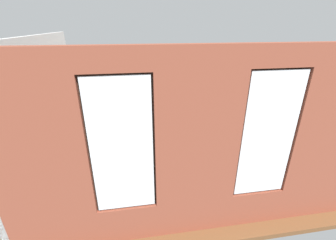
{
  "coord_description": "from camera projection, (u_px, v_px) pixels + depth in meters",
  "views": [
    {
      "loc": [
        0.93,
        5.58,
        3.42
      ],
      "look_at": [
        0.08,
        0.4,
        1.16
      ],
      "focal_mm": 24.0,
      "sensor_mm": 36.0,
      "label": 1
    }
  ],
  "objects": [
    {
      "name": "brick_wall_with_windows",
      "position": [
        197.0,
        154.0,
        3.48
      ],
      "size": [
        6.09,
        0.3,
        3.19
      ],
      "color": "brown",
      "rests_on": "ground_plane"
    },
    {
      "name": "remote_gray",
      "position": [
        167.0,
        128.0,
        6.96
      ],
      "size": [
        0.14,
        0.17,
        0.02
      ],
      "primitive_type": "cube",
      "rotation": [
        0.0,
        0.0,
        5.63
      ],
      "color": "#59595B",
      "rests_on": "coffee_table"
    },
    {
      "name": "potted_plant_corner_far_left",
      "position": [
        305.0,
        159.0,
        4.62
      ],
      "size": [
        1.11,
        0.89,
        1.41
      ],
      "color": "gray",
      "rests_on": "ground_plane"
    },
    {
      "name": "couch_by_window",
      "position": [
        161.0,
        192.0,
        4.48
      ],
      "size": [
        2.0,
        0.87,
        0.8
      ],
      "color": "black",
      "rests_on": "ground_plane"
    },
    {
      "name": "cup_ceramic",
      "position": [
        157.0,
        129.0,
        6.77
      ],
      "size": [
        0.08,
        0.08,
        0.09
      ],
      "primitive_type": "cylinder",
      "color": "#4C4C51",
      "rests_on": "coffee_table"
    },
    {
      "name": "potted_plant_foreground_right",
      "position": [
        92.0,
        114.0,
        7.84
      ],
      "size": [
        0.57,
        0.57,
        0.77
      ],
      "color": "brown",
      "rests_on": "ground_plane"
    },
    {
      "name": "potted_plant_beside_window_right",
      "position": [
        94.0,
        185.0,
        4.05
      ],
      "size": [
        0.83,
        0.96,
        1.34
      ],
      "color": "gray",
      "rests_on": "ground_plane"
    },
    {
      "name": "ground_plane",
      "position": [
        169.0,
        152.0,
        6.57
      ],
      "size": [
        6.69,
        6.18,
        0.1
      ],
      "primitive_type": "cube",
      "color": "brown"
    },
    {
      "name": "potted_plant_by_left_couch",
      "position": [
        214.0,
        117.0,
        8.15
      ],
      "size": [
        0.23,
        0.23,
        0.45
      ],
      "color": "beige",
      "rests_on": "ground_plane"
    },
    {
      "name": "potted_plant_corner_near_left",
      "position": [
        224.0,
        106.0,
        8.62
      ],
      "size": [
        0.48,
        0.48,
        0.79
      ],
      "color": "beige",
      "rests_on": "ground_plane"
    },
    {
      "name": "coffee_table",
      "position": [
        157.0,
        132.0,
        6.8
      ],
      "size": [
        1.22,
        0.86,
        0.44
      ],
      "color": "olive",
      "rests_on": "ground_plane"
    },
    {
      "name": "potted_plant_near_tv",
      "position": [
        85.0,
        147.0,
        5.43
      ],
      "size": [
        0.94,
        0.91,
        1.19
      ],
      "color": "gray",
      "rests_on": "ground_plane"
    },
    {
      "name": "remote_black",
      "position": [
        161.0,
        132.0,
        6.68
      ],
      "size": [
        0.13,
        0.17,
        0.02
      ],
      "primitive_type": "cube",
      "rotation": [
        0.0,
        0.0,
        5.74
      ],
      "color": "black",
      "rests_on": "coffee_table"
    },
    {
      "name": "media_console",
      "position": [
        74.0,
        143.0,
        6.47
      ],
      "size": [
        1.18,
        0.42,
        0.52
      ],
      "primitive_type": "cube",
      "color": "black",
      "rests_on": "ground_plane"
    },
    {
      "name": "potted_plant_mid_room_small",
      "position": [
        185.0,
        130.0,
        6.96
      ],
      "size": [
        0.32,
        0.32,
        0.56
      ],
      "color": "beige",
      "rests_on": "ground_plane"
    },
    {
      "name": "tv_flatscreen",
      "position": [
        70.0,
        121.0,
        6.21
      ],
      "size": [
        1.14,
        0.2,
        0.82
      ],
      "color": "black",
      "rests_on": "media_console"
    },
    {
      "name": "couch_left",
      "position": [
        243.0,
        133.0,
        6.9
      ],
      "size": [
        0.96,
        2.02,
        0.8
      ],
      "rotation": [
        0.0,
        0.0,
        1.61
      ],
      "color": "black",
      "rests_on": "ground_plane"
    },
    {
      "name": "white_wall_right",
      "position": [
        45.0,
        108.0,
        5.3
      ],
      "size": [
        0.1,
        5.18,
        3.19
      ],
      "primitive_type": "cube",
      "color": "white",
      "rests_on": "ground_plane"
    }
  ]
}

